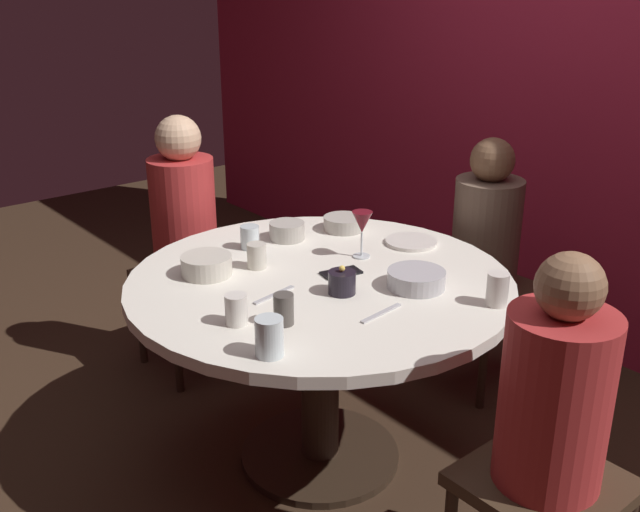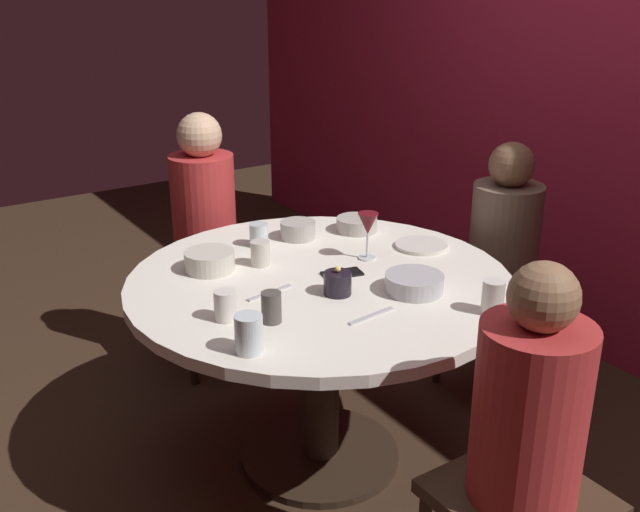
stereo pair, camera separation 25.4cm
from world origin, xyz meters
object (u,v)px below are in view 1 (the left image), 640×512
at_px(cup_beside_wine, 257,256).
at_px(seated_diner_right, 554,408).
at_px(dinner_plate, 411,242).
at_px(cup_by_left_diner, 250,237).
at_px(bowl_small_white, 287,231).
at_px(bowl_serving_large, 416,279).
at_px(seated_diner_back, 486,236).
at_px(seated_diner_left, 184,218).
at_px(bowl_salad_center, 344,223).
at_px(cell_phone, 341,273).
at_px(cup_far_edge, 284,309).
at_px(cup_near_candle, 269,337).
at_px(wine_glass, 362,224).
at_px(cup_by_right_diner, 236,310).
at_px(candle_holder, 342,282).
at_px(bowl_sauce_side, 207,265).
at_px(cup_center_front, 497,289).
at_px(dining_table, 320,317).

bearing_deg(cup_beside_wine, seated_diner_right, 5.66).
height_order(dinner_plate, cup_by_left_diner, cup_by_left_diner).
bearing_deg(bowl_small_white, dinner_plate, 44.12).
bearing_deg(bowl_serving_large, seated_diner_back, 110.57).
height_order(seated_diner_left, bowl_salad_center, seated_diner_left).
xyz_separation_m(cell_phone, bowl_serving_large, (0.25, 0.12, 0.03)).
height_order(seated_diner_left, bowl_serving_large, seated_diner_left).
distance_m(dinner_plate, cup_far_edge, 0.83).
bearing_deg(cup_near_candle, seated_diner_back, 103.59).
distance_m(seated_diner_back, wine_glass, 0.70).
xyz_separation_m(cup_by_left_diner, cup_far_edge, (0.59, -0.29, 0.00)).
bearing_deg(cup_by_left_diner, bowl_small_white, 86.91).
bearing_deg(cup_by_right_diner, candle_holder, 85.09).
relative_size(bowl_sauce_side, cup_beside_wine, 1.96).
xyz_separation_m(seated_diner_left, cup_beside_wine, (0.72, -0.11, 0.07)).
relative_size(candle_holder, cup_by_left_diner, 1.10).
distance_m(cup_center_front, cup_far_edge, 0.68).
distance_m(wine_glass, cup_center_front, 0.59).
relative_size(bowl_small_white, cup_by_right_diner, 1.46).
relative_size(seated_diner_right, cup_near_candle, 9.94).
bearing_deg(cup_far_edge, seated_diner_left, 164.63).
bearing_deg(bowl_small_white, seated_diner_back, 63.58).
bearing_deg(seated_diner_left, cup_by_left_diner, -2.33).
height_order(candle_holder, dinner_plate, candle_holder).
xyz_separation_m(candle_holder, dinner_plate, (-0.18, 0.52, -0.03)).
bearing_deg(bowl_salad_center, cup_center_front, -6.97).
xyz_separation_m(dining_table, cup_by_left_diner, (-0.39, -0.02, 0.20)).
xyz_separation_m(wine_glass, cell_phone, (0.07, -0.16, -0.12)).
bearing_deg(cup_near_candle, cup_beside_wine, 147.80).
bearing_deg(bowl_small_white, cup_by_right_diner, -49.10).
bearing_deg(cell_phone, cup_center_front, -144.48).
xyz_separation_m(seated_diner_left, dinner_plate, (0.90, 0.49, 0.03)).
relative_size(bowl_sauce_side, cup_by_left_diner, 1.99).
xyz_separation_m(bowl_sauce_side, cup_beside_wine, (0.06, 0.17, 0.01)).
bearing_deg(seated_diner_left, seated_diner_right, 0.00).
bearing_deg(cup_near_candle, dinner_plate, 111.01).
bearing_deg(bowl_small_white, bowl_serving_large, 3.95).
height_order(cup_by_left_diner, cup_far_edge, cup_far_edge).
bearing_deg(bowl_sauce_side, candle_holder, 31.69).
bearing_deg(cup_center_front, bowl_serving_large, -159.86).
xyz_separation_m(candle_holder, bowl_salad_center, (-0.47, 0.42, -0.01)).
bearing_deg(cup_center_front, cup_near_candle, -104.81).
bearing_deg(cell_phone, cup_far_edge, 128.04).
relative_size(bowl_sauce_side, cup_far_edge, 1.83).
bearing_deg(cup_center_front, cup_by_right_diner, -120.45).
relative_size(seated_diner_back, cup_beside_wine, 12.24).
relative_size(cell_phone, cup_beside_wine, 1.55).
bearing_deg(seated_diner_left, candle_holder, -1.51).
bearing_deg(bowl_sauce_side, cup_beside_wine, 71.24).
distance_m(candle_holder, cup_near_candle, 0.47).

